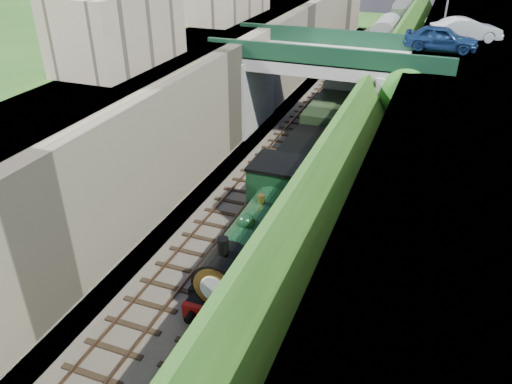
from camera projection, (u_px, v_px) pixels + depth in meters
ground at (150, 383)px, 17.62m from camera, size 160.00×160.00×0.00m
trackbed at (306, 157)px, 33.90m from camera, size 10.00×90.00×0.20m
retaining_wall at (230, 99)px, 33.95m from camera, size 1.00×90.00×7.00m
street_plateau_left at (185, 94)px, 35.04m from camera, size 6.00×90.00×7.00m
street_plateau_right at (463, 135)px, 29.47m from camera, size 8.00×90.00×6.25m
embankment_slope at (384, 133)px, 30.77m from camera, size 4.11×90.00×6.36m
track_left at (278, 150)px, 34.45m from camera, size 2.50×90.00×0.20m
track_right at (323, 157)px, 33.45m from camera, size 2.50×90.00×0.20m
road_bridge at (337, 85)px, 34.93m from camera, size 16.00×6.40×7.25m
building_near at (119, 28)px, 27.63m from camera, size 4.00×8.00×4.00m
tree at (408, 93)px, 31.40m from camera, size 3.60×3.80×6.60m
car_blue at (441, 38)px, 34.24m from camera, size 4.98×2.19×1.67m
car_silver at (466, 30)px, 36.83m from camera, size 5.29×3.47×1.65m
locomotive at (260, 231)px, 22.71m from camera, size 3.10×10.22×3.83m
tender at (304, 169)px, 28.85m from camera, size 2.70×6.00×3.05m
coach_front at (349, 97)px, 38.93m from camera, size 2.90×18.00×3.70m
coach_middle at (384, 45)px, 54.28m from camera, size 2.90×18.00×3.70m
coach_rear at (404, 17)px, 69.63m from camera, size 2.90×18.00×3.70m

